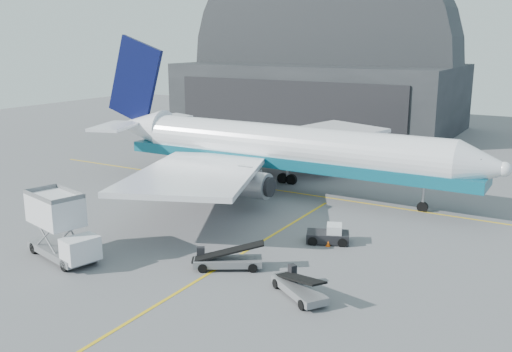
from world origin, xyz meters
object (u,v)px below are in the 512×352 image
Objects in this scene: airliner at (274,148)px; belt_loader_b at (299,287)px; pushback_tug at (329,235)px; catering_truck at (60,227)px; belt_loader_a at (227,260)px.

airliner is 27.74m from belt_loader_b.
pushback_tug is 0.80× the size of belt_loader_b.
airliner is at bearing 94.99° from catering_truck.
airliner is 6.51× the size of catering_truck.
pushback_tug is at bearing -46.29° from airliner.
belt_loader_a is at bearing -70.01° from airliner.
pushback_tug is (16.54, 13.65, -1.87)m from catering_truck.
airliner is 23.47m from belt_loader_a.
belt_loader_b is at bearing -44.27° from belt_loader_a.
airliner is 9.89× the size of belt_loader_b.
belt_loader_a is 1.05× the size of belt_loader_b.
belt_loader_b is at bearing 23.87° from catering_truck.
airliner is at bearing 156.03° from belt_loader_b.
belt_loader_a is 6.83m from belt_loader_b.
belt_loader_b is (6.66, -1.53, -0.02)m from belt_loader_a.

